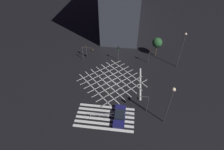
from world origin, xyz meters
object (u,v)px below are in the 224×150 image
traffic_light_median_north (118,51)px  traffic_light_nw_main (88,51)px  traffic_light_ne_cross (149,53)px  traffic_light_se_main (142,100)px  traffic_light_nw_cross (86,48)px  street_lamp_west (183,44)px  street_lamp_east (171,98)px  waiting_car (120,116)px  street_tree_near (157,43)px

traffic_light_median_north → traffic_light_nw_main: 7.16m
traffic_light_ne_cross → traffic_light_se_main: 14.79m
traffic_light_ne_cross → traffic_light_se_main: traffic_light_ne_cross is taller
traffic_light_nw_cross → street_lamp_west: 22.04m
traffic_light_median_north → street_lamp_east: (9.33, -16.63, 2.97)m
traffic_light_nw_cross → waiting_car: 20.14m
traffic_light_median_north → street_lamp_east: size_ratio=0.52×
traffic_light_median_north → street_lamp_east: 19.29m
street_lamp_west → waiting_car: bearing=-126.2°
street_lamp_west → waiting_car: 20.87m
traffic_light_nw_cross → street_lamp_east: street_lamp_east is taller
traffic_light_ne_cross → street_lamp_east: 17.00m
traffic_light_ne_cross → traffic_light_se_main: size_ratio=1.06×
traffic_light_median_north → street_lamp_west: (13.83, -0.55, 3.17)m
traffic_light_nw_main → traffic_light_se_main: bearing=-48.8°
traffic_light_median_north → street_tree_near: street_tree_near is taller
street_tree_near → street_lamp_east: bearing=-89.5°
traffic_light_nw_cross → street_lamp_east: bearing=45.0°
traffic_light_se_main → street_lamp_east: street_lamp_east is taller
traffic_light_nw_cross → traffic_light_median_north: traffic_light_median_north is taller
traffic_light_median_north → street_lamp_west: size_ratio=0.47×
traffic_light_nw_cross → street_lamp_west: bearing=86.9°
traffic_light_se_main → street_lamp_west: size_ratio=0.43×
traffic_light_ne_cross → street_lamp_east: bearing=7.2°
traffic_light_nw_cross → street_tree_near: (17.07, 3.06, 0.88)m
traffic_light_nw_cross → street_tree_near: size_ratio=0.79×
traffic_light_median_north → street_lamp_west: 14.20m
street_lamp_east → street_tree_near: street_lamp_east is taller
traffic_light_nw_main → street_lamp_west: 21.26m
traffic_light_ne_cross → traffic_light_nw_main: traffic_light_ne_cross is taller
traffic_light_median_north → traffic_light_nw_cross: bearing=-94.5°
traffic_light_nw_cross → traffic_light_nw_main: traffic_light_nw_cross is taller
traffic_light_se_main → traffic_light_nw_main: traffic_light_se_main is taller
traffic_light_ne_cross → street_tree_near: 4.25m
traffic_light_nw_cross → traffic_light_ne_cross: size_ratio=0.97×
traffic_light_nw_main → waiting_car: (9.08, -16.47, -1.97)m
traffic_light_nw_cross → street_tree_near: street_tree_near is taller
traffic_light_ne_cross → street_lamp_west: (6.58, -0.52, 3.25)m
traffic_light_nw_main → street_tree_near: bearing=13.9°
traffic_light_nw_main → traffic_light_nw_cross: bearing=129.0°
traffic_light_nw_cross → traffic_light_ne_cross: 15.19m
street_lamp_west → street_tree_near: bearing=137.9°
traffic_light_nw_main → waiting_car: size_ratio=0.77×
traffic_light_nw_main → street_lamp_east: size_ratio=0.44×
traffic_light_ne_cross → traffic_light_median_north: traffic_light_median_north is taller
street_tree_near → waiting_car: (-7.21, -20.50, -3.01)m
traffic_light_ne_cross → street_lamp_west: bearing=85.5°
street_tree_near → traffic_light_se_main: bearing=-101.3°
traffic_light_se_main → street_lamp_east: 5.35m
traffic_light_se_main → traffic_light_nw_main: 19.11m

